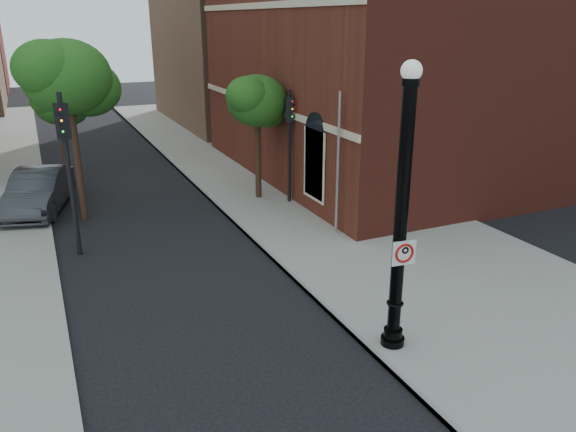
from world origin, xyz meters
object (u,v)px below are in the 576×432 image
parked_car (39,191)px  traffic_signal_right (290,128)px  traffic_signal_left (66,148)px  no_parking_sign (404,253)px  lamppost (400,228)px

parked_car → traffic_signal_right: traffic_signal_right is taller
parked_car → traffic_signal_left: 5.74m
no_parking_sign → parked_car: no_parking_sign is taller
traffic_signal_left → traffic_signal_right: size_ratio=1.12×
no_parking_sign → parked_car: 15.41m
no_parking_sign → traffic_signal_left: (-5.91, 8.67, 1.00)m
traffic_signal_left → traffic_signal_right: bearing=-11.1°
parked_car → traffic_signal_right: (9.07, -3.12, 2.23)m
parked_car → lamppost: bearing=-47.8°
lamppost → no_parking_sign: size_ratio=11.56×
lamppost → parked_car: bearing=116.8°
no_parking_sign → traffic_signal_left: traffic_signal_left is taller
parked_car → traffic_signal_right: 9.85m
lamppost → no_parking_sign: lamppost is taller
no_parking_sign → traffic_signal_left: bearing=130.4°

